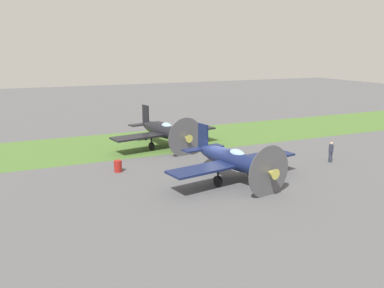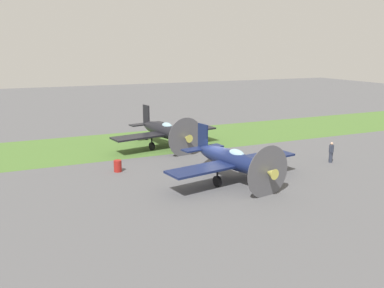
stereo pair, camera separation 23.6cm
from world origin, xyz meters
The scene contains 6 objects.
ground_plane centered at (0.00, 0.00, 0.00)m, with size 160.00×160.00×0.00m, color #515154.
grass_verge centered at (0.00, -12.40, 0.00)m, with size 120.00×11.00×0.01m, color #476B2D.
airplane_lead centered at (-0.28, 1.82, 1.58)m, with size 10.64×8.49×3.77m.
airplane_wingman centered at (0.70, -9.63, 1.61)m, with size 10.85×8.66×3.84m.
ground_crew_chief centered at (-10.19, 0.96, 0.91)m, with size 0.38×0.60×1.73m.
fuel_drum centered at (6.69, -3.61, 0.45)m, with size 0.60×0.60×0.90m, color maroon.
Camera 1 is at (13.39, 25.43, 9.21)m, focal length 37.10 mm.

